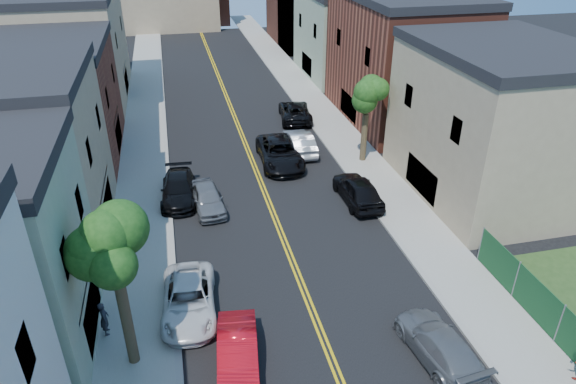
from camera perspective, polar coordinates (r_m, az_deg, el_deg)
sidewalk_left at (r=45.15m, az=-15.77°, el=6.76°), size 3.20×100.00×0.15m
sidewalk_right at (r=46.93m, az=3.96°, el=8.64°), size 3.20×100.00×0.15m
curb_left at (r=45.08m, az=-13.54°, el=7.02°), size 0.30×100.00×0.15m
curb_right at (r=46.47m, az=1.87°, el=8.49°), size 0.30×100.00×0.15m
bldg_left_tan_near at (r=30.79m, az=-28.59°, el=2.71°), size 9.00×10.00×9.00m
bldg_left_brick at (r=40.94m, az=-25.17°, el=8.71°), size 9.00×12.00×8.00m
bldg_left_tan_far at (r=54.04m, az=-22.93°, el=14.41°), size 9.00×16.00×9.50m
bldg_right_tan at (r=34.44m, az=21.94°, el=6.77°), size 9.00×12.00×9.00m
bldg_right_brick at (r=45.82m, az=12.47°, el=14.00°), size 9.00×14.00×10.00m
bldg_right_palegrn at (r=58.61m, az=6.58°, el=16.89°), size 9.00×12.00×8.50m
tree_left_mid at (r=18.95m, az=-19.32°, el=-3.71°), size 5.20×5.20×9.29m
tree_right_far at (r=36.20m, az=8.91°, el=11.67°), size 4.40×4.40×8.03m
red_sedan at (r=21.51m, az=-5.61°, el=-17.52°), size 2.13×4.71×1.50m
white_pickup at (r=24.25m, az=-10.97°, el=-11.67°), size 2.74×5.34×1.44m
grey_car_left at (r=31.84m, az=-8.93°, el=-0.70°), size 2.14×4.49×1.48m
black_car_left at (r=33.22m, az=-12.10°, el=0.32°), size 2.44×5.25×1.48m
grey_car_right at (r=22.69m, az=16.47°, el=-15.97°), size 2.50×5.06×1.41m
black_car_right at (r=32.48m, az=7.78°, el=0.26°), size 2.13×5.06×1.71m
silver_car_right at (r=39.06m, az=1.29°, el=5.55°), size 1.71×4.86×1.60m
dark_car_right_far at (r=45.48m, az=0.77°, el=8.97°), size 3.25×5.83×1.54m
black_suv_lane at (r=37.15m, az=-0.92°, el=4.38°), size 3.06×6.27×1.72m
pedestrian_left at (r=23.89m, az=-19.77°, el=-13.07°), size 0.46×0.64×1.63m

